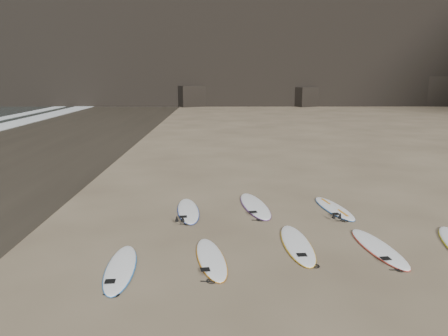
{
  "coord_description": "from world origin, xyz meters",
  "views": [
    {
      "loc": [
        -2.3,
        -9.28,
        3.88
      ],
      "look_at": [
        -2.17,
        1.73,
        1.5
      ],
      "focal_mm": 35.0,
      "sensor_mm": 36.0,
      "label": 1
    }
  ],
  "objects_px": {
    "surfboard_5": "(188,210)",
    "surfboard_6": "(255,205)",
    "surfboard_0": "(120,268)",
    "surfboard_1": "(211,258)",
    "surfboard_2": "(297,244)",
    "surfboard_7": "(334,208)",
    "surfboard_3": "(378,247)"
  },
  "relations": [
    {
      "from": "surfboard_2",
      "to": "surfboard_7",
      "type": "relative_size",
      "value": 1.06
    },
    {
      "from": "surfboard_0",
      "to": "surfboard_2",
      "type": "xyz_separation_m",
      "value": [
        3.8,
        1.22,
        0.0
      ]
    },
    {
      "from": "surfboard_7",
      "to": "surfboard_2",
      "type": "bearing_deg",
      "value": -130.09
    },
    {
      "from": "surfboard_5",
      "to": "surfboard_6",
      "type": "xyz_separation_m",
      "value": [
        1.96,
        0.44,
        0.01
      ]
    },
    {
      "from": "surfboard_2",
      "to": "surfboard_7",
      "type": "height_order",
      "value": "surfboard_2"
    },
    {
      "from": "surfboard_7",
      "to": "surfboard_6",
      "type": "bearing_deg",
      "value": 162.98
    },
    {
      "from": "surfboard_1",
      "to": "surfboard_5",
      "type": "distance_m",
      "value": 3.4
    },
    {
      "from": "surfboard_1",
      "to": "surfboard_3",
      "type": "distance_m",
      "value": 3.81
    },
    {
      "from": "surfboard_2",
      "to": "surfboard_5",
      "type": "xyz_separation_m",
      "value": [
        -2.69,
        2.57,
        -0.0
      ]
    },
    {
      "from": "surfboard_2",
      "to": "surfboard_3",
      "type": "distance_m",
      "value": 1.82
    },
    {
      "from": "surfboard_0",
      "to": "surfboard_7",
      "type": "height_order",
      "value": "same"
    },
    {
      "from": "surfboard_7",
      "to": "surfboard_1",
      "type": "bearing_deg",
      "value": -145.74
    },
    {
      "from": "surfboard_1",
      "to": "surfboard_5",
      "type": "xyz_separation_m",
      "value": [
        -0.72,
        3.33,
        0.0
      ]
    },
    {
      "from": "surfboard_5",
      "to": "surfboard_6",
      "type": "relative_size",
      "value": 0.89
    },
    {
      "from": "surfboard_5",
      "to": "surfboard_1",
      "type": "bearing_deg",
      "value": -85.17
    },
    {
      "from": "surfboard_0",
      "to": "surfboard_1",
      "type": "relative_size",
      "value": 1.03
    },
    {
      "from": "surfboard_5",
      "to": "surfboard_6",
      "type": "bearing_deg",
      "value": 5.38
    },
    {
      "from": "surfboard_0",
      "to": "surfboard_1",
      "type": "xyz_separation_m",
      "value": [
        1.83,
        0.46,
        -0.0
      ]
    },
    {
      "from": "surfboard_1",
      "to": "surfboard_7",
      "type": "distance_m",
      "value": 4.98
    },
    {
      "from": "surfboard_3",
      "to": "surfboard_7",
      "type": "height_order",
      "value": "surfboard_3"
    },
    {
      "from": "surfboard_0",
      "to": "surfboard_2",
      "type": "height_order",
      "value": "surfboard_2"
    },
    {
      "from": "surfboard_3",
      "to": "surfboard_0",
      "type": "bearing_deg",
      "value": -177.93
    },
    {
      "from": "surfboard_1",
      "to": "surfboard_3",
      "type": "xyz_separation_m",
      "value": [
        3.77,
        0.53,
        0.0
      ]
    },
    {
      "from": "surfboard_5",
      "to": "surfboard_7",
      "type": "bearing_deg",
      "value": -4.94
    },
    {
      "from": "surfboard_3",
      "to": "surfboard_6",
      "type": "bearing_deg",
      "value": 120.07
    },
    {
      "from": "surfboard_1",
      "to": "surfboard_2",
      "type": "xyz_separation_m",
      "value": [
        1.97,
        0.75,
        0.0
      ]
    },
    {
      "from": "surfboard_0",
      "to": "surfboard_3",
      "type": "bearing_deg",
      "value": 5.69
    },
    {
      "from": "surfboard_1",
      "to": "surfboard_2",
      "type": "bearing_deg",
      "value": 11.15
    },
    {
      "from": "surfboard_0",
      "to": "surfboard_1",
      "type": "bearing_deg",
      "value": 9.92
    },
    {
      "from": "surfboard_3",
      "to": "surfboard_1",
      "type": "bearing_deg",
      "value": 179.98
    },
    {
      "from": "surfboard_1",
      "to": "surfboard_2",
      "type": "height_order",
      "value": "surfboard_2"
    },
    {
      "from": "surfboard_0",
      "to": "surfboard_1",
      "type": "distance_m",
      "value": 1.88
    }
  ]
}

